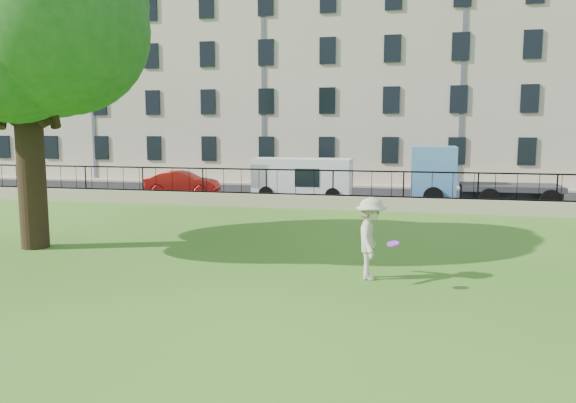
% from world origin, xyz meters
% --- Properties ---
extents(ground, '(120.00, 120.00, 0.00)m').
position_xyz_m(ground, '(0.00, 0.00, 0.00)').
color(ground, '#2E6417').
rests_on(ground, ground).
extents(retaining_wall, '(50.00, 0.40, 0.60)m').
position_xyz_m(retaining_wall, '(0.00, 12.00, 0.30)').
color(retaining_wall, tan).
rests_on(retaining_wall, ground).
extents(iron_railing, '(50.00, 0.05, 1.13)m').
position_xyz_m(iron_railing, '(0.00, 12.00, 1.15)').
color(iron_railing, black).
rests_on(iron_railing, retaining_wall).
extents(street, '(60.00, 9.00, 0.01)m').
position_xyz_m(street, '(0.00, 16.70, 0.01)').
color(street, black).
rests_on(street, ground).
extents(sidewalk, '(60.00, 1.40, 0.12)m').
position_xyz_m(sidewalk, '(0.00, 21.90, 0.06)').
color(sidewalk, tan).
rests_on(sidewalk, ground).
extents(building_row, '(56.40, 10.40, 13.80)m').
position_xyz_m(building_row, '(0.00, 27.57, 6.92)').
color(building_row, beige).
rests_on(building_row, ground).
extents(tree, '(8.13, 6.33, 10.10)m').
position_xyz_m(tree, '(-7.60, 2.30, 6.71)').
color(tree, black).
rests_on(tree, ground).
extents(man, '(0.76, 1.27, 1.93)m').
position_xyz_m(man, '(2.50, 0.92, 0.96)').
color(man, beige).
rests_on(man, ground).
extents(frisbee, '(0.28, 0.27, 0.12)m').
position_xyz_m(frisbee, '(3.05, 0.06, 1.04)').
color(frisbee, '#AD2AEF').
extents(red_sedan, '(4.00, 1.82, 1.27)m').
position_xyz_m(red_sedan, '(-8.49, 15.40, 0.64)').
color(red_sedan, '#AC1815').
rests_on(red_sedan, street).
extents(white_van, '(4.84, 1.91, 2.03)m').
position_xyz_m(white_van, '(-2.00, 15.26, 1.01)').
color(white_van, silver).
rests_on(white_van, street).
extents(blue_truck, '(6.42, 2.32, 2.68)m').
position_xyz_m(blue_truck, '(6.50, 14.95, 1.34)').
color(blue_truck, '#5489C6').
rests_on(blue_truck, street).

